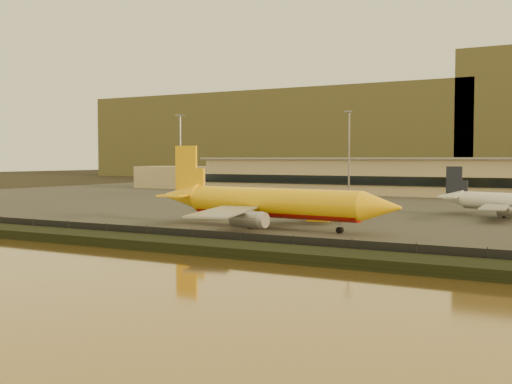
# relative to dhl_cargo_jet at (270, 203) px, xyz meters

# --- Properties ---
(ground) EXTENTS (900.00, 900.00, 0.00)m
(ground) POSITION_rel_dhl_cargo_jet_xyz_m (-1.31, -11.80, -4.59)
(ground) COLOR black
(ground) RESTS_ON ground
(embankment) EXTENTS (320.00, 7.00, 1.40)m
(embankment) POSITION_rel_dhl_cargo_jet_xyz_m (-1.31, -28.80, -3.89)
(embankment) COLOR black
(embankment) RESTS_ON ground
(tarmac) EXTENTS (320.00, 220.00, 0.20)m
(tarmac) POSITION_rel_dhl_cargo_jet_xyz_m (-1.31, 83.20, -4.49)
(tarmac) COLOR #2D2D2D
(tarmac) RESTS_ON ground
(perimeter_fence) EXTENTS (300.00, 0.05, 2.20)m
(perimeter_fence) POSITION_rel_dhl_cargo_jet_xyz_m (-1.31, -24.80, -3.29)
(perimeter_fence) COLOR black
(perimeter_fence) RESTS_ON tarmac
(terminal_building) EXTENTS (202.00, 25.00, 12.60)m
(terminal_building) POSITION_rel_dhl_cargo_jet_xyz_m (-15.83, 113.75, 1.65)
(terminal_building) COLOR tan
(terminal_building) RESTS_ON tarmac
(apron_light_masts) EXTENTS (152.20, 12.20, 25.40)m
(apron_light_masts) POSITION_rel_dhl_cargo_jet_xyz_m (13.69, 63.20, 11.11)
(apron_light_masts) COLOR slate
(apron_light_masts) RESTS_ON tarmac
(distant_hills) EXTENTS (470.00, 160.00, 70.00)m
(distant_hills) POSITION_rel_dhl_cargo_jet_xyz_m (-22.05, 328.20, 26.80)
(distant_hills) COLOR brown
(distant_hills) RESTS_ON ground
(dhl_cargo_jet) EXTENTS (49.27, 48.01, 14.71)m
(dhl_cargo_jet) POSITION_rel_dhl_cargo_jet_xyz_m (0.00, 0.00, 0.00)
(dhl_cargo_jet) COLOR yellow
(dhl_cargo_jet) RESTS_ON tarmac
(gse_vehicle_yellow) EXTENTS (4.67, 2.76, 1.97)m
(gse_vehicle_yellow) POSITION_rel_dhl_cargo_jet_xyz_m (2.51, 15.65, -3.41)
(gse_vehicle_yellow) COLOR yellow
(gse_vehicle_yellow) RESTS_ON tarmac
(gse_vehicle_white) EXTENTS (3.64, 2.01, 1.56)m
(gse_vehicle_white) POSITION_rel_dhl_cargo_jet_xyz_m (-25.27, 24.86, -3.61)
(gse_vehicle_white) COLOR silver
(gse_vehicle_white) RESTS_ON tarmac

